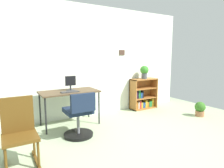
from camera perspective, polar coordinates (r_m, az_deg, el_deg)
The scene contains 10 objects.
ground_plane at distance 3.19m, azimuth 12.08°, elevation -18.46°, with size 6.24×6.24×0.00m, color #9AAC85.
wall_back at distance 4.65m, azimuth -5.80°, elevation 6.55°, with size 5.20×0.12×2.56m.
desk at distance 4.05m, azimuth -12.40°, elevation -2.74°, with size 1.16×0.61×0.71m.
monitor at distance 4.07m, azimuth -12.07°, elevation 0.09°, with size 0.22×0.18×0.30m.
keyboard at distance 3.90m, azimuth -12.23°, elevation -2.25°, with size 0.35×0.13×0.02m, color #363637.
office_chair at distance 3.48m, azimuth -9.58°, elevation -9.72°, with size 0.52×0.55×0.81m.
rocking_chair at distance 2.85m, azimuth -25.55°, elevation -12.54°, with size 0.42×0.64×0.90m.
bookshelf_low at distance 5.33m, azimuth 8.90°, elevation -3.30°, with size 0.74×0.30×0.81m.
potted_plant_on_shelf at distance 5.21m, azimuth 9.46°, elevation 3.70°, with size 0.22×0.22×0.35m.
potted_plant_floor at distance 5.07m, azimuth 24.40°, elevation -6.59°, with size 0.24×0.24×0.35m.
Camera 1 is at (-1.96, -2.06, 1.43)m, focal length 31.17 mm.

